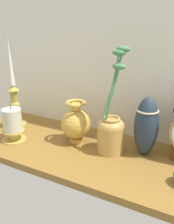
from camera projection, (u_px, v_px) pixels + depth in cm
name	position (u px, v px, depth cm)	size (l,w,h in cm)	color
ground_plane	(89.00, 153.00, 87.38)	(100.00, 36.00, 2.40)	olive
back_wall	(113.00, 49.00, 90.81)	(120.00, 2.00, 65.00)	silver
candlestick_tall_left	(14.00, 102.00, 100.87)	(8.09, 8.09, 37.25)	#A8953D
brass_vase_bulbous	(76.00, 123.00, 90.65)	(10.72, 10.72, 15.58)	gold
brass_vase_jar	(111.00, 129.00, 83.59)	(9.17, 9.17, 35.07)	tan
pillar_candle_front	(13.00, 124.00, 92.08)	(8.92, 8.92, 13.45)	gold
tall_ceramic_vase	(146.00, 126.00, 81.13)	(7.81, 7.81, 19.99)	#243343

